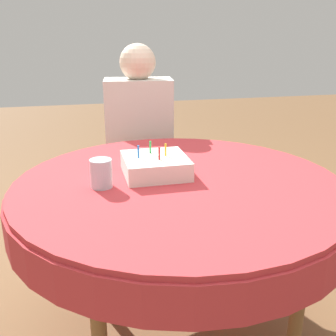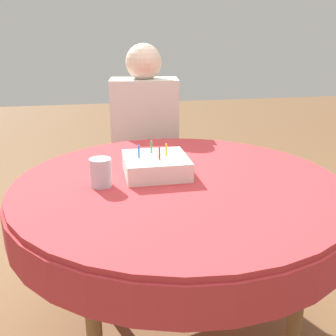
% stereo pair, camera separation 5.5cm
% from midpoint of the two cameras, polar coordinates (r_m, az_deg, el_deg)
% --- Properties ---
extents(ground_plane, '(12.00, 12.00, 0.00)m').
position_cam_midpoint_polar(ground_plane, '(1.88, 0.47, -22.69)').
color(ground_plane, brown).
extents(dining_table, '(1.28, 1.28, 0.72)m').
position_cam_midpoint_polar(dining_table, '(1.53, 0.54, -4.70)').
color(dining_table, '#BC3338').
rests_on(dining_table, ground_plane).
extents(chair, '(0.41, 0.41, 0.95)m').
position_cam_midpoint_polar(chair, '(2.47, -4.77, 1.15)').
color(chair, '#A37A4C').
rests_on(chair, ground_plane).
extents(person, '(0.41, 0.35, 1.20)m').
position_cam_midpoint_polar(person, '(2.33, -4.87, 5.63)').
color(person, beige).
rests_on(person, ground_plane).
extents(birthday_cake, '(0.25, 0.25, 0.12)m').
position_cam_midpoint_polar(birthday_cake, '(1.55, -2.87, 0.36)').
color(birthday_cake, white).
rests_on(birthday_cake, dining_table).
extents(drinking_glass, '(0.08, 0.08, 0.10)m').
position_cam_midpoint_polar(drinking_glass, '(1.44, -10.75, -0.79)').
color(drinking_glass, silver).
rests_on(drinking_glass, dining_table).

